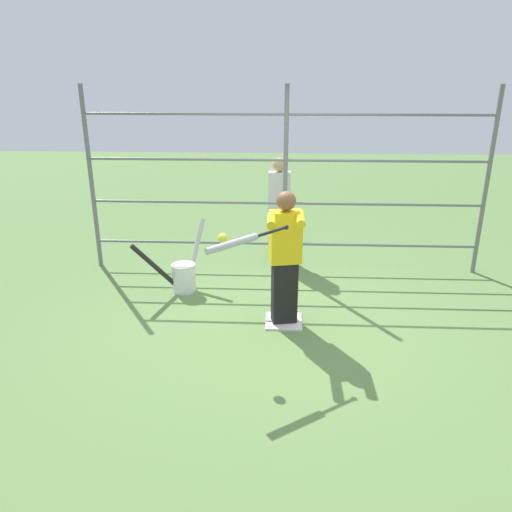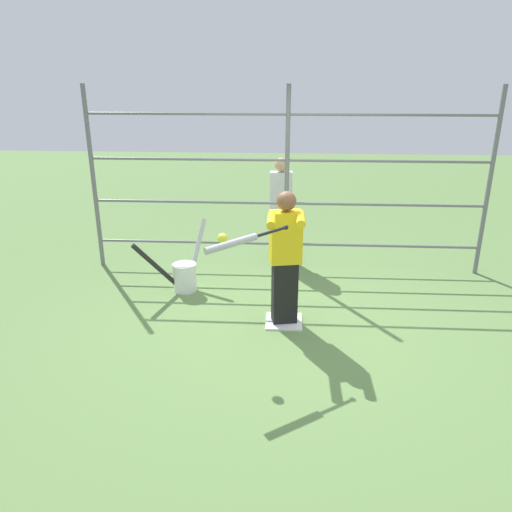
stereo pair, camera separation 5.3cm
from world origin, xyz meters
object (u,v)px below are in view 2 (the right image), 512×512
bat_bucket (184,274)px  bystander_behind_fence (281,208)px  batter (285,255)px  baseball_bat_swinging (238,242)px  softball_in_flight (222,238)px

bat_bucket → bystander_behind_fence: size_ratio=0.57×
bystander_behind_fence → bat_bucket: bearing=44.1°
batter → bat_bucket: 1.62m
bat_bucket → bystander_behind_fence: bystander_behind_fence is taller
bat_bucket → bystander_behind_fence: bearing=-135.9°
batter → bystander_behind_fence: (0.08, -1.97, -0.02)m
baseball_bat_swinging → softball_in_flight: bearing=-52.7°
batter → softball_in_flight: (0.60, 0.50, 0.34)m
batter → softball_in_flight: bearing=39.8°
baseball_bat_swinging → softball_in_flight: size_ratio=7.67×
softball_in_flight → bat_bucket: size_ratio=0.11×
baseball_bat_swinging → bat_bucket: baseball_bat_swinging is taller
baseball_bat_swinging → bystander_behind_fence: 2.75m
softball_in_flight → bystander_behind_fence: (-0.52, -2.46, -0.36)m
baseball_bat_swinging → softball_in_flight: (0.17, -0.23, -0.05)m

